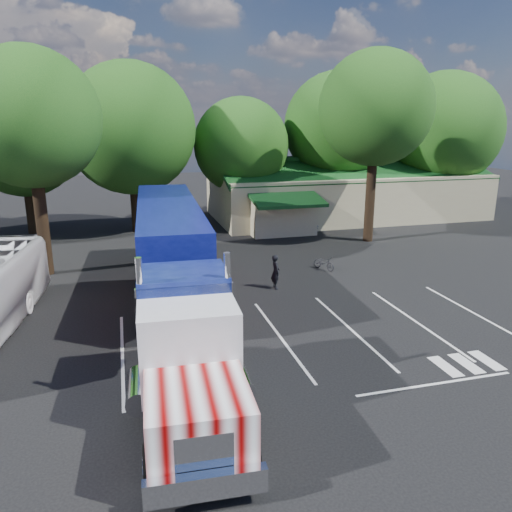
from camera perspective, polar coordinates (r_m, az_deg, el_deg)
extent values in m
plane|color=black|center=(26.47, -1.18, -4.01)|extent=(120.00, 120.00, 0.00)
cube|color=#B9B18A|center=(47.21, 10.16, 6.94)|extent=(24.00, 11.00, 4.00)
cube|color=#13451B|center=(44.76, 11.62, 9.64)|extent=(24.20, 6.25, 2.10)
cube|color=#13451B|center=(49.08, 9.10, 10.25)|extent=(24.20, 6.25, 2.10)
cube|color=#B9B18A|center=(39.15, 2.98, 4.53)|extent=(5.00, 2.50, 2.80)
cube|color=#13451B|center=(37.67, 3.63, 6.41)|extent=(5.40, 3.19, 0.80)
cylinder|color=black|center=(43.14, -24.39, 5.00)|extent=(0.70, 0.70, 4.00)
sphere|color=#144714|center=(42.63, -25.17, 11.81)|extent=(8.40, 8.40, 8.40)
cylinder|color=black|center=(40.98, -13.63, 5.68)|extent=(0.70, 0.70, 4.30)
sphere|color=#144714|center=(40.43, -14.17, 13.94)|extent=(10.00, 10.00, 10.00)
cylinder|color=black|center=(43.47, -1.67, 6.18)|extent=(0.70, 0.70, 3.60)
sphere|color=#144714|center=(42.95, -1.72, 12.52)|extent=(8.00, 8.00, 8.00)
cylinder|color=black|center=(46.76, 9.05, 7.22)|extent=(0.70, 0.70, 4.50)
sphere|color=#144714|center=(46.30, 9.37, 14.40)|extent=(9.60, 9.60, 9.60)
cylinder|color=black|center=(50.70, 20.05, 6.77)|extent=(0.70, 0.70, 3.90)
sphere|color=#144714|center=(50.24, 20.68, 13.37)|extent=(10.40, 10.40, 10.40)
cylinder|color=black|center=(31.10, -23.23, 3.42)|extent=(0.70, 0.70, 6.00)
sphere|color=#144714|center=(30.55, -24.43, 14.19)|extent=(7.60, 7.60, 7.60)
cylinder|color=black|center=(37.52, 12.92, 6.55)|extent=(0.70, 0.70, 6.50)
sphere|color=#144714|center=(37.10, 13.52, 16.12)|extent=(8.00, 8.00, 8.00)
cube|color=black|center=(16.03, -7.58, -14.54)|extent=(1.55, 8.04, 0.29)
cube|color=white|center=(12.59, -5.71, -24.68)|extent=(2.87, 0.43, 0.63)
cube|color=white|center=(12.34, -5.93, -21.57)|extent=(1.38, 0.21, 1.03)
cube|color=white|center=(13.28, -6.64, -17.40)|extent=(2.76, 2.87, 1.31)
cube|color=silver|center=(14.93, -7.63, -10.47)|extent=(2.94, 1.97, 2.63)
cube|color=black|center=(14.02, -7.45, -9.68)|extent=(2.63, 0.22, 1.14)
cube|color=white|center=(15.26, -8.14, -3.87)|extent=(2.97, 0.26, 0.29)
cube|color=#0C1355|center=(16.72, -8.26, -6.72)|extent=(2.97, 2.43, 3.08)
cylinder|color=white|center=(15.59, -12.89, -7.05)|extent=(0.22, 0.22, 3.88)
cylinder|color=white|center=(15.75, -3.24, -6.44)|extent=(0.22, 0.22, 3.88)
cylinder|color=white|center=(16.12, -13.27, -14.68)|extent=(0.85, 1.86, 0.75)
cylinder|color=white|center=(16.29, -2.04, -13.88)|extent=(0.85, 1.86, 0.75)
cube|color=white|center=(26.21, -9.88, 1.17)|extent=(3.71, 14.75, 1.71)
cube|color=#090F58|center=(25.88, -10.03, 4.47)|extent=(3.71, 14.75, 1.37)
cube|color=black|center=(31.22, -10.17, 0.66)|extent=(1.57, 4.06, 0.40)
cube|color=black|center=(20.85, -11.06, -7.50)|extent=(0.14, 0.14, 1.60)
cube|color=black|center=(20.92, -6.65, -7.22)|extent=(0.14, 0.14, 1.60)
cube|color=white|center=(33.88, -10.32, 1.02)|extent=(2.74, 0.28, 0.14)
cylinder|color=black|center=(13.38, -11.76, -22.77)|extent=(0.46, 1.27, 1.26)
cylinder|color=black|center=(13.54, -0.78, -21.86)|extent=(0.46, 1.27, 1.26)
cylinder|color=black|center=(17.82, -12.04, -12.33)|extent=(0.46, 1.27, 1.26)
cylinder|color=black|center=(17.94, -4.20, -11.80)|extent=(0.46, 1.27, 1.26)
cylinder|color=black|center=(18.94, -12.08, -10.58)|extent=(0.46, 1.27, 1.26)
cylinder|color=black|center=(19.06, -4.75, -10.09)|extent=(0.46, 1.27, 1.26)
cylinder|color=black|center=(30.42, -12.32, -0.53)|extent=(0.46, 1.27, 1.26)
cylinder|color=black|center=(30.49, -7.82, -0.27)|extent=(0.46, 1.27, 1.26)
cylinder|color=black|center=(31.74, -12.34, 0.14)|extent=(0.46, 1.27, 1.26)
cylinder|color=black|center=(31.81, -8.02, 0.39)|extent=(0.46, 1.27, 1.26)
imported|color=black|center=(26.60, 2.25, -1.81)|extent=(0.46, 0.69, 1.86)
imported|color=black|center=(30.31, 7.78, -0.77)|extent=(1.17, 1.68, 0.84)
imported|color=#9C9EA3|center=(40.56, 4.15, 3.83)|extent=(4.11, 1.83, 1.31)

